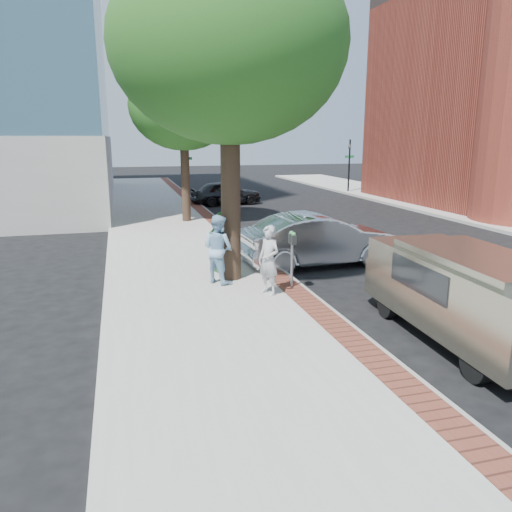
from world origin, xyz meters
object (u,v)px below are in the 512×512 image
object	(u,v)px
sedan_silver	(319,240)
person_gray	(269,260)
parking_meter	(292,248)
person_green	(222,242)
van	(461,290)
person_officer	(218,249)
bg_car	(226,193)

from	to	relation	value
sedan_silver	person_gray	bearing A→B (deg)	135.23
parking_meter	sedan_silver	bearing A→B (deg)	54.49
person_gray	sedan_silver	bearing A→B (deg)	110.69
person_gray	person_green	bearing A→B (deg)	167.74
person_green	person_gray	bearing A→B (deg)	94.17
sedan_silver	van	xyz separation A→B (m)	(0.46, -6.22, 0.19)
person_officer	sedan_silver	world-z (taller)	person_officer
parking_meter	person_officer	size ratio (longest dim) A/B	0.80
person_gray	person_officer	distance (m)	1.68
parking_meter	person_gray	world-z (taller)	person_gray
parking_meter	person_green	distance (m)	2.44
person_gray	van	distance (m)	4.47
person_officer	sedan_silver	bearing A→B (deg)	-101.79
parking_meter	person_green	size ratio (longest dim) A/B	0.84
parking_meter	van	world-z (taller)	van
person_officer	van	distance (m)	6.15
person_officer	sedan_silver	xyz separation A→B (m)	(3.51, 1.53, -0.25)
van	bg_car	bearing A→B (deg)	93.47
person_green	bg_car	xyz separation A→B (m)	(3.39, 15.59, -0.31)
person_gray	sedan_silver	size ratio (longest dim) A/B	0.35
person_officer	person_green	bearing A→B (deg)	-52.41
van	person_officer	bearing A→B (deg)	133.02
person_officer	sedan_silver	distance (m)	3.84
sedan_silver	van	distance (m)	6.24
bg_car	van	bearing A→B (deg)	173.69
person_gray	person_officer	size ratio (longest dim) A/B	0.94
sedan_silver	bg_car	xyz separation A→B (m)	(0.19, 15.08, -0.11)
person_green	bg_car	bearing A→B (deg)	-114.04
van	person_gray	bearing A→B (deg)	134.62
parking_meter	bg_car	world-z (taller)	parking_meter
person_green	sedan_silver	distance (m)	3.25
person_green	sedan_silver	world-z (taller)	person_green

